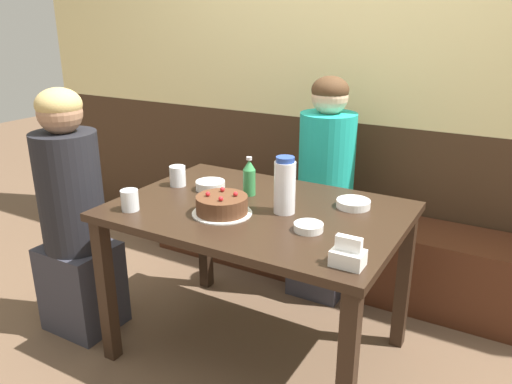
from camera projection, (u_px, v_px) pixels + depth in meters
ground_plane at (258, 349)px, 2.41m from camera, size 12.00×12.00×0.00m
back_wall at (349, 66)px, 2.85m from camera, size 4.80×0.04×2.50m
bench_seat at (325, 244)px, 3.02m from camera, size 2.30×0.38×0.43m
dining_table at (258, 228)px, 2.20m from camera, size 1.24×0.87×0.74m
birthday_cake at (222, 205)px, 2.09m from camera, size 0.25×0.25×0.10m
water_pitcher at (285, 186)px, 2.08m from camera, size 0.09×0.09×0.24m
soju_bottle at (249, 177)px, 2.29m from camera, size 0.06×0.06×0.18m
napkin_holder at (348, 255)px, 1.65m from camera, size 0.11×0.08×0.11m
bowl_soup_white at (353, 204)px, 2.17m from camera, size 0.15×0.15×0.03m
bowl_rice_small at (309, 227)px, 1.93m from camera, size 0.12×0.12×0.03m
bowl_side_dish at (210, 185)px, 2.38m from camera, size 0.14×0.14×0.04m
glass_water_tall at (178, 176)px, 2.43m from camera, size 0.08×0.08×0.10m
glass_tumbler_short at (130, 200)px, 2.12m from camera, size 0.08×0.08×0.09m
person_teal_shirt at (325, 196)px, 2.77m from camera, size 0.30×0.34×1.23m
person_pale_blue_shirt at (74, 222)px, 2.42m from camera, size 0.34×0.30×1.22m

